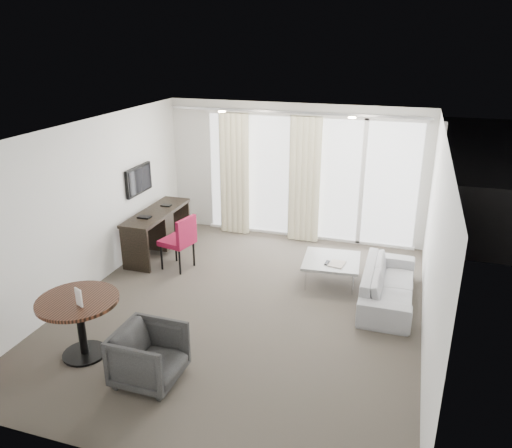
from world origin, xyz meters
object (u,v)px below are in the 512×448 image
(desk, at_px, (158,232))
(sofa, at_px, (388,284))
(rattan_chair_a, at_px, (364,196))
(rattan_chair_b, at_px, (414,200))
(round_table, at_px, (81,327))
(tub_armchair, at_px, (149,356))
(coffee_table, at_px, (331,271))
(desk_chair, at_px, (177,242))

(desk, bearing_deg, sofa, -7.66)
(sofa, relative_size, rattan_chair_a, 2.17)
(rattan_chair_a, height_order, rattan_chair_b, rattan_chair_a)
(round_table, distance_m, tub_armchair, 1.06)
(sofa, bearing_deg, rattan_chair_a, 11.50)
(round_table, relative_size, tub_armchair, 1.34)
(desk, xyz_separation_m, coffee_table, (3.20, -0.20, -0.20))
(rattan_chair_a, bearing_deg, sofa, -59.33)
(desk, distance_m, rattan_chair_a, 4.67)
(tub_armchair, xyz_separation_m, coffee_table, (1.56, 3.08, -0.14))
(coffee_table, xyz_separation_m, rattan_chair_b, (1.20, 3.56, 0.22))
(desk, height_order, round_table, desk)
(round_table, relative_size, sofa, 0.53)
(desk, bearing_deg, rattan_chair_b, 37.31)
(sofa, bearing_deg, desk, 82.34)
(coffee_table, xyz_separation_m, sofa, (0.91, -0.35, 0.07))
(sofa, bearing_deg, rattan_chair_b, -4.13)
(desk_chair, height_order, coffee_table, desk_chair)
(round_table, relative_size, coffee_table, 1.12)
(rattan_chair_a, xyz_separation_m, rattan_chair_b, (1.06, 0.09, -0.01))
(tub_armchair, bearing_deg, desk_chair, 20.81)
(round_table, bearing_deg, coffee_table, 48.06)
(tub_armchair, xyz_separation_m, rattan_chair_a, (1.70, 6.55, 0.09))
(desk, height_order, sofa, desk)
(tub_armchair, distance_m, rattan_chair_b, 7.19)
(round_table, xyz_separation_m, sofa, (3.52, 2.54, -0.12))
(sofa, xyz_separation_m, rattan_chair_b, (0.28, 3.91, 0.15))
(round_table, xyz_separation_m, rattan_chair_a, (2.74, 6.36, 0.03))
(desk_chair, bearing_deg, coffee_table, 18.10)
(tub_armchair, distance_m, sofa, 3.69)
(round_table, height_order, tub_armchair, round_table)
(desk_chair, xyz_separation_m, tub_armchair, (1.03, -2.82, -0.14))
(sofa, bearing_deg, desk_chair, 88.53)
(coffee_table, distance_m, sofa, 0.98)
(desk_chair, relative_size, round_table, 0.96)
(desk, bearing_deg, coffee_table, -3.64)
(desk, relative_size, rattan_chair_a, 2.01)
(tub_armchair, distance_m, coffee_table, 3.46)
(round_table, height_order, coffee_table, round_table)
(tub_armchair, bearing_deg, sofa, -41.34)
(rattan_chair_b, bearing_deg, round_table, -137.71)
(desk, distance_m, sofa, 4.16)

